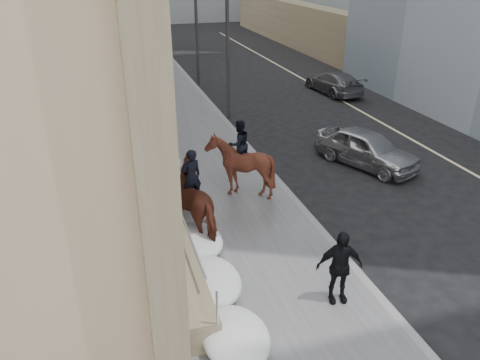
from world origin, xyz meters
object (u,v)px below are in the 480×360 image
(mounted_horse_right, at_px, (240,164))
(car_grey, at_px, (334,82))
(pedestrian, at_px, (339,267))
(car_silver, at_px, (367,148))
(mounted_horse_left, at_px, (201,200))

(mounted_horse_right, relative_size, car_grey, 0.58)
(mounted_horse_right, height_order, pedestrian, mounted_horse_right)
(car_grey, bearing_deg, car_silver, 64.10)
(mounted_horse_right, bearing_deg, car_grey, -145.42)
(mounted_horse_right, bearing_deg, mounted_horse_left, 33.65)
(car_silver, bearing_deg, mounted_horse_left, -179.65)
(car_silver, relative_size, car_grey, 0.95)
(mounted_horse_right, distance_m, car_silver, 6.03)
(pedestrian, bearing_deg, mounted_horse_left, 133.21)
(mounted_horse_left, relative_size, mounted_horse_right, 1.04)
(car_silver, distance_m, car_grey, 11.58)
(car_grey, bearing_deg, mounted_horse_left, 44.93)
(car_grey, bearing_deg, mounted_horse_right, 45.08)
(mounted_horse_left, height_order, car_silver, mounted_horse_left)
(mounted_horse_left, relative_size, pedestrian, 1.46)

